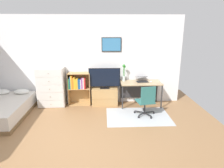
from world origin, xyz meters
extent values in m
plane|color=#936B44|center=(0.00, 0.00, 0.00)|extent=(7.20, 7.20, 0.00)
cube|color=white|center=(0.00, 2.43, 1.35)|extent=(6.12, 0.06, 2.70)
cube|color=black|center=(0.89, 2.38, 1.84)|extent=(0.59, 0.02, 0.42)
cube|color=teal|center=(0.89, 2.37, 1.84)|extent=(0.55, 0.01, 0.38)
cube|color=#B2B7BC|center=(1.56, 1.25, 0.00)|extent=(1.70, 1.20, 0.01)
cube|color=brown|center=(-2.10, 1.35, 0.05)|extent=(1.31, 2.00, 0.10)
cube|color=silver|center=(-2.10, 1.35, 0.26)|extent=(1.27, 1.96, 0.32)
ellipsoid|color=white|center=(-2.39, 2.10, 0.48)|extent=(0.44, 0.28, 0.14)
ellipsoid|color=white|center=(-1.82, 2.10, 0.48)|extent=(0.44, 0.28, 0.14)
cube|color=silver|center=(-0.94, 2.16, 0.60)|extent=(0.80, 0.42, 1.19)
cube|color=silver|center=(-0.94, 1.94, 0.12)|extent=(0.76, 0.01, 0.22)
sphere|color=#A59E8C|center=(-0.94, 1.93, 0.12)|extent=(0.03, 0.03, 0.03)
cube|color=silver|center=(-0.94, 1.94, 0.36)|extent=(0.76, 0.01, 0.22)
sphere|color=#A59E8C|center=(-0.94, 1.93, 0.36)|extent=(0.03, 0.03, 0.03)
cube|color=silver|center=(-0.94, 1.94, 0.60)|extent=(0.76, 0.01, 0.22)
sphere|color=#A59E8C|center=(-0.94, 1.93, 0.60)|extent=(0.03, 0.03, 0.03)
cube|color=silver|center=(-0.94, 1.94, 0.83)|extent=(0.76, 0.01, 0.22)
sphere|color=#A59E8C|center=(-0.94, 1.93, 0.83)|extent=(0.03, 0.03, 0.03)
cube|color=silver|center=(-0.94, 1.94, 1.07)|extent=(0.76, 0.01, 0.22)
sphere|color=#A59E8C|center=(-0.94, 1.93, 1.07)|extent=(0.03, 0.03, 0.03)
cube|color=tan|center=(-0.44, 2.22, 0.50)|extent=(0.02, 0.30, 1.01)
cube|color=tan|center=(0.21, 2.22, 0.50)|extent=(0.02, 0.30, 1.01)
cube|color=tan|center=(-0.11, 2.22, 0.01)|extent=(0.67, 0.30, 0.02)
cube|color=tan|center=(-0.11, 2.22, 0.52)|extent=(0.64, 0.30, 0.02)
cube|color=tan|center=(-0.11, 2.22, 1.00)|extent=(0.64, 0.30, 0.02)
cube|color=tan|center=(-0.11, 2.37, 0.50)|extent=(0.67, 0.01, 1.01)
cube|color=#2D8C4C|center=(-0.41, 2.19, 0.69)|extent=(0.03, 0.23, 0.32)
cube|color=#1E519E|center=(-0.37, 2.18, 0.72)|extent=(0.02, 0.21, 0.38)
cube|color=gold|center=(-0.34, 2.19, 0.74)|extent=(0.03, 0.23, 0.41)
cube|color=orange|center=(-0.31, 2.17, 0.74)|extent=(0.02, 0.18, 0.41)
cube|color=orange|center=(-0.28, 2.18, 0.71)|extent=(0.03, 0.20, 0.35)
cube|color=gold|center=(-0.24, 2.19, 0.71)|extent=(0.04, 0.23, 0.36)
cube|color=gold|center=(-0.20, 2.17, 0.69)|extent=(0.03, 0.18, 0.31)
cube|color=gold|center=(-0.16, 2.17, 0.69)|extent=(0.04, 0.18, 0.32)
cube|color=#1E519E|center=(-0.12, 2.17, 0.68)|extent=(0.03, 0.19, 0.30)
cube|color=#1E519E|center=(-0.08, 2.18, 0.68)|extent=(0.04, 0.21, 0.30)
cube|color=white|center=(-0.05, 2.19, 0.67)|extent=(0.02, 0.22, 0.28)
cube|color=#8C388C|center=(-0.01, 2.17, 0.70)|extent=(0.04, 0.19, 0.34)
cube|color=white|center=(0.02, 2.18, 0.70)|extent=(0.03, 0.20, 0.33)
cube|color=red|center=(0.06, 2.17, 0.70)|extent=(0.04, 0.18, 0.33)
cube|color=tan|center=(0.67, 2.17, 0.27)|extent=(0.79, 0.40, 0.54)
cube|color=tan|center=(0.67, 1.97, 0.27)|extent=(0.79, 0.01, 0.02)
cube|color=black|center=(0.67, 2.15, 0.55)|extent=(0.28, 0.16, 0.02)
cube|color=black|center=(0.67, 2.15, 0.58)|extent=(0.06, 0.04, 0.05)
cube|color=black|center=(0.67, 2.15, 0.88)|extent=(0.95, 0.02, 0.57)
cube|color=black|center=(0.67, 2.14, 0.88)|extent=(0.92, 0.01, 0.54)
cube|color=tan|center=(1.76, 2.06, 0.72)|extent=(1.22, 0.62, 0.03)
cube|color=#2D2D30|center=(1.18, 1.78, 0.35)|extent=(0.03, 0.03, 0.71)
cube|color=#2D2D30|center=(2.34, 1.78, 0.35)|extent=(0.03, 0.03, 0.71)
cube|color=#2D2D30|center=(1.18, 2.34, 0.35)|extent=(0.03, 0.03, 0.71)
cube|color=#2D2D30|center=(2.34, 2.34, 0.35)|extent=(0.03, 0.03, 0.71)
cube|color=#2D2D30|center=(1.76, 2.36, 0.39)|extent=(1.16, 0.02, 0.50)
cylinder|color=#232326|center=(2.03, 1.40, 0.03)|extent=(0.05, 0.05, 0.05)
cube|color=#232326|center=(1.89, 1.37, 0.07)|extent=(0.28, 0.08, 0.02)
cylinder|color=#232326|center=(1.79, 1.63, 0.03)|extent=(0.05, 0.05, 0.05)
cube|color=#232326|center=(1.77, 1.49, 0.07)|extent=(0.07, 0.28, 0.02)
cylinder|color=#232326|center=(1.50, 1.47, 0.03)|extent=(0.05, 0.05, 0.05)
cube|color=#232326|center=(1.63, 1.41, 0.07)|extent=(0.27, 0.15, 0.02)
cylinder|color=#232326|center=(1.56, 1.15, 0.03)|extent=(0.05, 0.05, 0.05)
cube|color=#232326|center=(1.66, 1.25, 0.07)|extent=(0.22, 0.22, 0.02)
cylinder|color=#232326|center=(1.89, 1.10, 0.03)|extent=(0.05, 0.05, 0.05)
cube|color=#232326|center=(1.82, 1.23, 0.07)|extent=(0.16, 0.26, 0.02)
cylinder|color=#232326|center=(1.76, 1.35, 0.23)|extent=(0.04, 0.04, 0.30)
cube|color=#2D6B66|center=(1.76, 1.35, 0.40)|extent=(0.51, 0.51, 0.03)
cube|color=#2D6B66|center=(1.79, 1.15, 0.64)|extent=(0.40, 0.11, 0.45)
cube|color=black|center=(1.82, 2.11, 0.75)|extent=(0.37, 0.27, 0.01)
cube|color=black|center=(1.82, 2.11, 0.75)|extent=(0.34, 0.24, 0.00)
cube|color=black|center=(1.80, 2.26, 0.86)|extent=(0.37, 0.25, 0.07)
cube|color=#234C5B|center=(1.80, 2.25, 0.86)|extent=(0.34, 0.23, 0.06)
ellipsoid|color=silver|center=(2.07, 2.07, 0.76)|extent=(0.06, 0.10, 0.03)
cylinder|color=silver|center=(1.26, 2.23, 0.82)|extent=(0.09, 0.09, 0.16)
cylinder|color=#3D8438|center=(1.28, 2.24, 0.99)|extent=(0.01, 0.01, 0.40)
sphere|color=#308B2C|center=(1.28, 2.24, 1.18)|extent=(0.07, 0.07, 0.07)
cylinder|color=#3D8438|center=(1.25, 2.25, 1.00)|extent=(0.01, 0.01, 0.42)
sphere|color=#308B2C|center=(1.25, 2.25, 1.21)|extent=(0.07, 0.07, 0.07)
cylinder|color=#3D8438|center=(1.26, 2.22, 1.01)|extent=(0.01, 0.01, 0.44)
sphere|color=#308B2C|center=(1.26, 2.22, 1.22)|extent=(0.07, 0.07, 0.07)
camera|label=1|loc=(0.63, -3.68, 2.32)|focal=31.93mm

